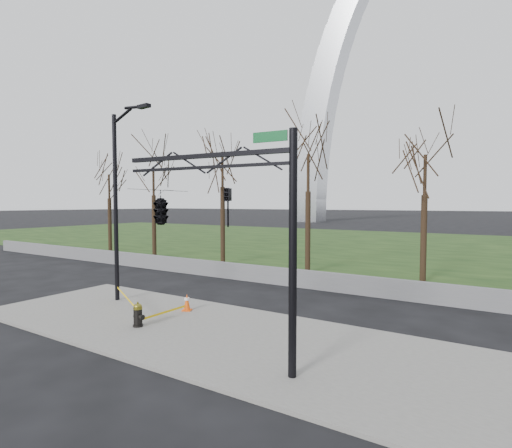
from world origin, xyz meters
The scene contains 11 objects.
ground centered at (0.00, 0.00, 0.00)m, with size 500.00×500.00×0.00m, color black.
sidewalk centered at (0.00, 0.00, 0.05)m, with size 18.00×6.00×0.10m, color slate.
grass_strip centered at (0.00, 30.00, 0.03)m, with size 120.00×40.00×0.06m, color black.
guardrail centered at (0.00, 8.00, 0.45)m, with size 60.00×0.30×0.90m, color #59595B.
gateway_arch centered at (0.00, 75.00, 32.50)m, with size 66.00×6.00×65.00m, color silver, non-canonical shape.
tree_row centered at (1.50, 12.00, 4.20)m, with size 49.00×4.00×8.40m.
fire_hydrant centered at (-2.17, -0.92, 0.49)m, with size 0.52×0.34×0.84m.
traffic_cone centered at (-2.11, 1.43, 0.43)m, with size 0.45×0.45×0.65m.
street_light centered at (-5.58, 1.10, 4.69)m, with size 2.39×0.38×8.21m.
traffic_signal_mast centered at (0.74, -1.85, 4.15)m, with size 5.09×2.52×6.00m.
caution_tape centered at (-3.33, 0.16, 0.52)m, with size 3.71×2.35×0.43m.
Camera 1 is at (8.06, -9.79, 4.25)m, focal length 27.32 mm.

